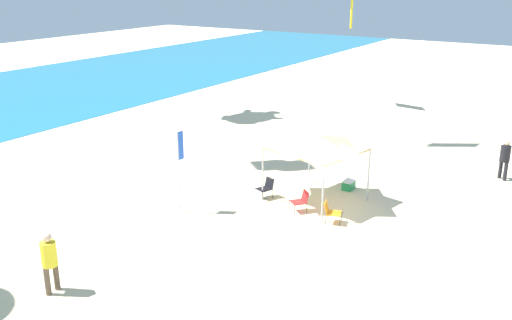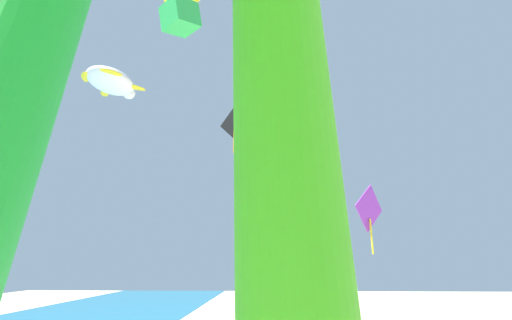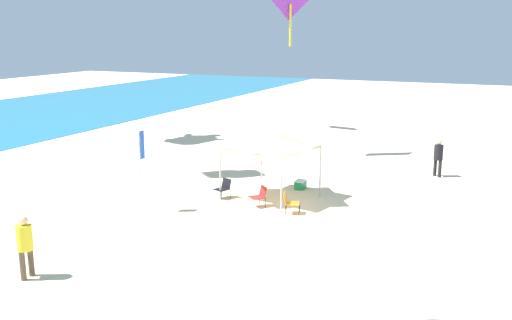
{
  "view_description": "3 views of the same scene",
  "coord_description": "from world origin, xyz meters",
  "px_view_note": "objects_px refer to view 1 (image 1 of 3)",
  "views": [
    {
      "loc": [
        -18.71,
        -8.52,
        8.87
      ],
      "look_at": [
        -0.33,
        3.18,
        1.72
      ],
      "focal_mm": 40.31,
      "sensor_mm": 36.0,
      "label": 1
    },
    {
      "loc": [
        -14.22,
        10.22,
        5.61
      ],
      "look_at": [
        -0.6,
        10.75,
        9.62
      ],
      "focal_mm": 24.4,
      "sensor_mm": 36.0,
      "label": 2
    },
    {
      "loc": [
        -21.08,
        -8.08,
        7.0
      ],
      "look_at": [
        0.19,
        1.49,
        1.78
      ],
      "focal_mm": 40.93,
      "sensor_mm": 36.0,
      "label": 3
    }
  ],
  "objects_px": {
    "folding_chair_left_of_tent": "(266,187)",
    "person_beachcomber": "(505,156)",
    "folding_chair_right_of_tent": "(301,200)",
    "person_near_umbrella": "(49,258)",
    "canopy_tent": "(317,142)",
    "banner_flag": "(179,163)",
    "folding_chair_near_cooler": "(331,211)",
    "cooler_box": "(349,185)"
  },
  "relations": [
    {
      "from": "folding_chair_left_of_tent",
      "to": "person_beachcomber",
      "type": "bearing_deg",
      "value": 63.83
    },
    {
      "from": "folding_chair_right_of_tent",
      "to": "person_near_umbrella",
      "type": "height_order",
      "value": "person_near_umbrella"
    },
    {
      "from": "canopy_tent",
      "to": "folding_chair_right_of_tent",
      "type": "xyz_separation_m",
      "value": [
        -1.3,
        -0.05,
        -1.99
      ]
    },
    {
      "from": "banner_flag",
      "to": "person_beachcomber",
      "type": "bearing_deg",
      "value": -42.65
    },
    {
      "from": "folding_chair_right_of_tent",
      "to": "person_beachcomber",
      "type": "bearing_deg",
      "value": 92.71
    },
    {
      "from": "person_near_umbrella",
      "to": "folding_chair_right_of_tent",
      "type": "bearing_deg",
      "value": -23.09
    },
    {
      "from": "folding_chair_near_cooler",
      "to": "person_beachcomber",
      "type": "relative_size",
      "value": 0.44
    },
    {
      "from": "cooler_box",
      "to": "person_beachcomber",
      "type": "height_order",
      "value": "person_beachcomber"
    },
    {
      "from": "person_near_umbrella",
      "to": "person_beachcomber",
      "type": "xyz_separation_m",
      "value": [
        17.17,
        -9.18,
        -0.02
      ]
    },
    {
      "from": "canopy_tent",
      "to": "folding_chair_near_cooler",
      "type": "distance_m",
      "value": 2.99
    },
    {
      "from": "person_near_umbrella",
      "to": "folding_chair_near_cooler",
      "type": "bearing_deg",
      "value": -31.69
    },
    {
      "from": "folding_chair_right_of_tent",
      "to": "banner_flag",
      "type": "height_order",
      "value": "banner_flag"
    },
    {
      "from": "folding_chair_right_of_tent",
      "to": "person_near_umbrella",
      "type": "distance_m",
      "value": 9.7
    },
    {
      "from": "folding_chair_left_of_tent",
      "to": "person_near_umbrella",
      "type": "distance_m",
      "value": 9.72
    },
    {
      "from": "folding_chair_left_of_tent",
      "to": "folding_chair_near_cooler",
      "type": "distance_m",
      "value": 3.44
    },
    {
      "from": "canopy_tent",
      "to": "person_near_umbrella",
      "type": "bearing_deg",
      "value": 162.8
    },
    {
      "from": "banner_flag",
      "to": "person_beachcomber",
      "type": "distance_m",
      "value": 14.47
    },
    {
      "from": "folding_chair_left_of_tent",
      "to": "person_beachcomber",
      "type": "distance_m",
      "value": 10.88
    },
    {
      "from": "folding_chair_right_of_tent",
      "to": "folding_chair_left_of_tent",
      "type": "height_order",
      "value": "same"
    },
    {
      "from": "person_near_umbrella",
      "to": "person_beachcomber",
      "type": "distance_m",
      "value": 19.47
    },
    {
      "from": "canopy_tent",
      "to": "folding_chair_right_of_tent",
      "type": "bearing_deg",
      "value": -177.73
    },
    {
      "from": "banner_flag",
      "to": "person_near_umbrella",
      "type": "bearing_deg",
      "value": -174.78
    },
    {
      "from": "folding_chair_left_of_tent",
      "to": "folding_chair_near_cooler",
      "type": "bearing_deg",
      "value": 5.26
    },
    {
      "from": "folding_chair_near_cooler",
      "to": "folding_chair_left_of_tent",
      "type": "bearing_deg",
      "value": 58.28
    },
    {
      "from": "folding_chair_right_of_tent",
      "to": "banner_flag",
      "type": "relative_size",
      "value": 0.25
    },
    {
      "from": "folding_chair_left_of_tent",
      "to": "banner_flag",
      "type": "relative_size",
      "value": 0.25
    },
    {
      "from": "canopy_tent",
      "to": "banner_flag",
      "type": "relative_size",
      "value": 1.13
    },
    {
      "from": "folding_chair_right_of_tent",
      "to": "person_beachcomber",
      "type": "xyz_separation_m",
      "value": [
        8.06,
        -5.91,
        0.61
      ]
    },
    {
      "from": "folding_chair_left_of_tent",
      "to": "banner_flag",
      "type": "xyz_separation_m",
      "value": [
        -3.05,
        1.99,
        1.52
      ]
    },
    {
      "from": "folding_chair_near_cooler",
      "to": "banner_flag",
      "type": "distance_m",
      "value": 5.95
    },
    {
      "from": "cooler_box",
      "to": "folding_chair_near_cooler",
      "type": "bearing_deg",
      "value": -166.67
    },
    {
      "from": "folding_chair_left_of_tent",
      "to": "person_near_umbrella",
      "type": "xyz_separation_m",
      "value": [
        -9.6,
        1.39,
        0.63
      ]
    },
    {
      "from": "cooler_box",
      "to": "folding_chair_left_of_tent",
      "type": "bearing_deg",
      "value": 137.23
    },
    {
      "from": "folding_chair_left_of_tent",
      "to": "cooler_box",
      "type": "distance_m",
      "value": 3.68
    },
    {
      "from": "folding_chair_right_of_tent",
      "to": "banner_flag",
      "type": "bearing_deg",
      "value": -107.64
    },
    {
      "from": "folding_chair_near_cooler",
      "to": "banner_flag",
      "type": "bearing_deg",
      "value": 95.1
    },
    {
      "from": "canopy_tent",
      "to": "banner_flag",
      "type": "xyz_separation_m",
      "value": [
        -3.85,
        3.82,
        -0.46
      ]
    },
    {
      "from": "folding_chair_near_cooler",
      "to": "person_beachcomber",
      "type": "bearing_deg",
      "value": -45.2
    },
    {
      "from": "folding_chair_near_cooler",
      "to": "person_near_umbrella",
      "type": "height_order",
      "value": "person_near_umbrella"
    },
    {
      "from": "folding_chair_near_cooler",
      "to": "banner_flag",
      "type": "height_order",
      "value": "banner_flag"
    },
    {
      "from": "canopy_tent",
      "to": "person_beachcomber",
      "type": "distance_m",
      "value": 9.12
    },
    {
      "from": "folding_chair_left_of_tent",
      "to": "folding_chair_near_cooler",
      "type": "relative_size",
      "value": 1.0
    }
  ]
}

